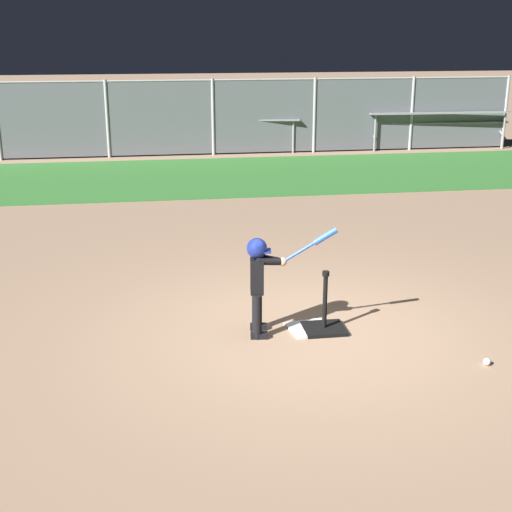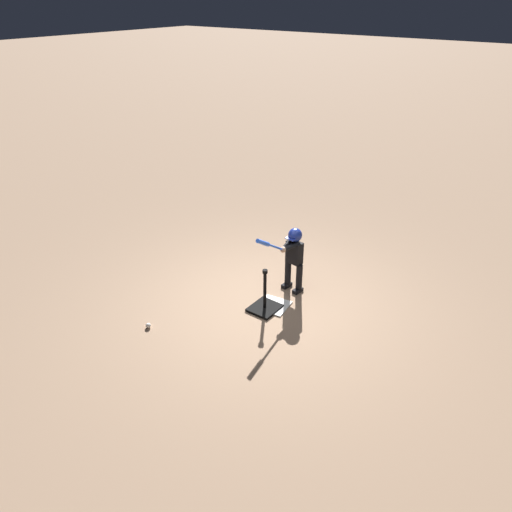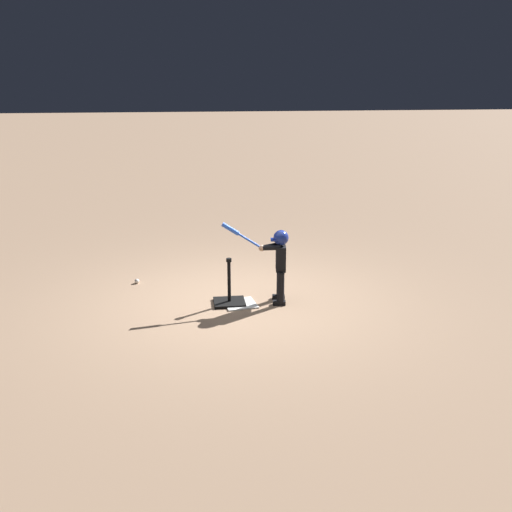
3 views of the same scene
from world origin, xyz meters
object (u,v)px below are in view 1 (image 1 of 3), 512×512
(batter_child, at_px, (261,274))
(bleachers_far_left, at_px, (224,133))
(batting_tee, at_px, (324,323))
(bleachers_far_right, at_px, (431,128))
(baseball, at_px, (487,362))

(batter_child, relative_size, bleachers_far_left, 0.29)
(batting_tee, xyz_separation_m, bleachers_far_left, (0.22, 12.17, 0.35))
(bleachers_far_left, bearing_deg, batter_child, -94.32)
(bleachers_far_right, bearing_deg, baseball, -109.37)
(batting_tee, relative_size, batter_child, 0.57)
(baseball, distance_m, bleachers_far_right, 13.69)
(batting_tee, xyz_separation_m, batter_child, (-0.70, 0.02, 0.59))
(bleachers_far_left, relative_size, bleachers_far_right, 1.06)
(batting_tee, distance_m, baseball, 1.72)
(batting_tee, relative_size, bleachers_far_right, 0.17)
(bleachers_far_left, distance_m, bleachers_far_right, 5.69)
(bleachers_far_left, bearing_deg, baseball, -85.06)
(baseball, relative_size, bleachers_far_right, 0.02)
(batting_tee, bearing_deg, bleachers_far_left, 88.95)
(baseball, relative_size, bleachers_far_left, 0.02)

